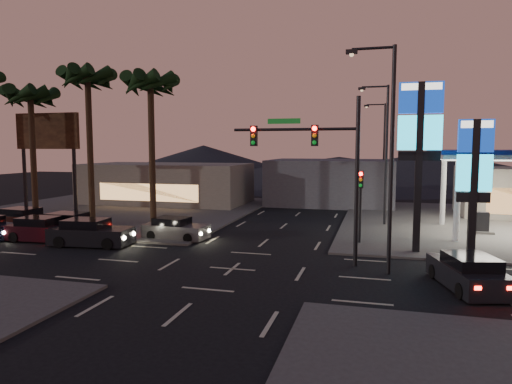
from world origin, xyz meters
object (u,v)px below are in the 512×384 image
(pylon_sign_short, at_px, (474,168))
(car_lane_b_front, at_px, (175,229))
(car_lane_b_mid, at_px, (71,225))
(pylon_sign_tall, at_px, (420,133))
(car_lane_a_mid, at_px, (42,230))
(traffic_signal_mast, at_px, (320,156))
(car_lane_a_front, at_px, (90,233))
(suv_station, at_px, (468,273))
(car_lane_b_rear, at_px, (24,220))

(pylon_sign_short, distance_m, car_lane_b_front, 17.09)
(car_lane_b_mid, bearing_deg, pylon_sign_short, -1.27)
(pylon_sign_tall, bearing_deg, pylon_sign_short, -21.80)
(car_lane_a_mid, bearing_deg, pylon_sign_short, 3.10)
(traffic_signal_mast, bearing_deg, car_lane_b_mid, 169.43)
(car_lane_a_front, relative_size, car_lane_a_mid, 1.08)
(pylon_sign_tall, relative_size, suv_station, 1.99)
(car_lane_a_mid, bearing_deg, car_lane_a_front, -6.76)
(pylon_sign_tall, distance_m, pylon_sign_short, 3.20)
(pylon_sign_tall, xyz_separation_m, suv_station, (1.52, -5.90, -5.74))
(car_lane_b_mid, xyz_separation_m, suv_station, (22.52, -5.43, -0.02))
(traffic_signal_mast, bearing_deg, car_lane_a_front, 176.66)
(pylon_sign_tall, bearing_deg, car_lane_b_front, 179.03)
(pylon_sign_short, xyz_separation_m, suv_station, (-0.98, -4.90, -4.00))
(pylon_sign_tall, xyz_separation_m, car_lane_b_front, (-14.06, 0.24, -5.78))
(car_lane_b_mid, height_order, suv_station, car_lane_b_mid)
(pylon_sign_tall, height_order, suv_station, pylon_sign_tall)
(suv_station, bearing_deg, car_lane_b_mid, 166.45)
(traffic_signal_mast, relative_size, car_lane_a_front, 1.65)
(pylon_sign_tall, bearing_deg, car_lane_b_rear, 178.66)
(car_lane_b_mid, xyz_separation_m, car_lane_b_rear, (-4.53, 1.07, 0.01))
(pylon_sign_tall, height_order, traffic_signal_mast, pylon_sign_tall)
(car_lane_a_front, height_order, car_lane_b_mid, car_lane_a_front)
(car_lane_b_rear, bearing_deg, car_lane_a_front, -23.87)
(traffic_signal_mast, bearing_deg, car_lane_b_front, 158.08)
(pylon_sign_short, relative_size, car_lane_b_mid, 1.55)
(traffic_signal_mast, bearing_deg, car_lane_b_rear, 168.82)
(pylon_sign_short, bearing_deg, car_lane_a_front, -175.15)
(traffic_signal_mast, bearing_deg, car_lane_a_mid, 175.92)
(pylon_sign_tall, relative_size, traffic_signal_mast, 1.12)
(pylon_sign_tall, height_order, car_lane_b_mid, pylon_sign_tall)
(traffic_signal_mast, xyz_separation_m, suv_station, (6.26, -2.39, -4.57))
(pylon_sign_tall, xyz_separation_m, traffic_signal_mast, (-4.74, -3.51, -1.17))
(pylon_sign_tall, relative_size, car_lane_a_mid, 2.01)
(traffic_signal_mast, height_order, car_lane_b_front, traffic_signal_mast)
(pylon_sign_short, distance_m, car_lane_a_front, 20.94)
(pylon_sign_tall, xyz_separation_m, pylon_sign_short, (2.50, -1.00, -1.74))
(car_lane_a_front, relative_size, suv_station, 1.07)
(pylon_sign_tall, distance_m, car_lane_a_front, 19.06)
(suv_station, bearing_deg, pylon_sign_tall, 104.41)
(car_lane_a_front, distance_m, car_lane_b_front, 4.93)
(traffic_signal_mast, distance_m, car_lane_a_mid, 17.53)
(car_lane_a_front, xyz_separation_m, car_lane_b_mid, (-3.01, 2.26, -0.03))
(traffic_signal_mast, distance_m, car_lane_a_front, 14.02)
(car_lane_b_mid, relative_size, car_lane_b_rear, 0.97)
(pylon_sign_tall, xyz_separation_m, car_lane_b_rear, (-25.53, 0.60, -5.71))
(pylon_sign_short, xyz_separation_m, car_lane_a_front, (-20.49, -1.74, -3.95))
(pylon_sign_short, height_order, car_lane_b_front, pylon_sign_short)
(pylon_sign_tall, distance_m, car_lane_b_rear, 26.16)
(car_lane_a_mid, distance_m, car_lane_b_rear, 4.86)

